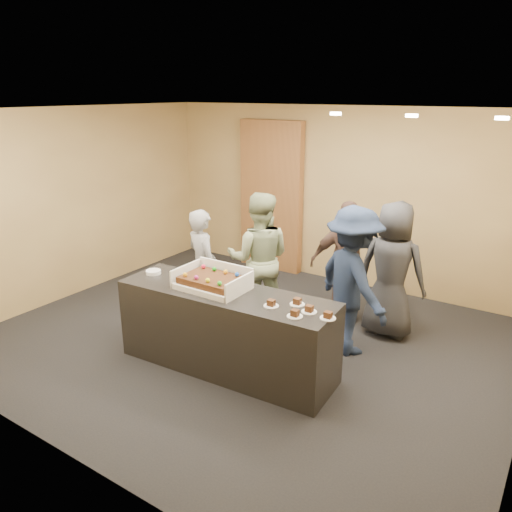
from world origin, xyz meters
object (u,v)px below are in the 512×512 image
object	(u,v)px
person_navy_man	(352,281)
person_brown_extra	(347,263)
person_sage_man	(259,259)
sheet_cake	(212,280)
plate_stack	(153,272)
storage_cabinet	(271,197)
person_server_grey	(203,267)
serving_counter	(226,330)
person_dark_suit	(392,270)
cake_box	(214,283)

from	to	relation	value
person_navy_man	person_brown_extra	bearing A→B (deg)	-30.60
person_sage_man	person_navy_man	bearing A→B (deg)	148.09
sheet_cake	person_sage_man	bearing A→B (deg)	98.59
plate_stack	person_navy_man	xyz separation A→B (m)	(1.97, 1.13, -0.06)
storage_cabinet	plate_stack	size ratio (longest dim) A/B	14.39
person_server_grey	person_navy_man	world-z (taller)	person_navy_man
serving_counter	plate_stack	bearing A→B (deg)	178.19
person_server_grey	storage_cabinet	bearing A→B (deg)	-59.60
serving_counter	person_navy_man	distance (m)	1.52
serving_counter	person_dark_suit	world-z (taller)	person_dark_suit
storage_cabinet	plate_stack	distance (m)	3.11
plate_stack	person_server_grey	bearing A→B (deg)	86.49
storage_cabinet	person_server_grey	distance (m)	2.34
person_server_grey	person_sage_man	world-z (taller)	person_sage_man
cake_box	person_navy_man	bearing A→B (deg)	43.58
serving_counter	person_sage_man	bearing A→B (deg)	103.41
storage_cabinet	cake_box	size ratio (longest dim) A/B	3.33
person_server_grey	person_brown_extra	xyz separation A→B (m)	(1.56, 1.01, 0.05)
person_sage_man	person_dark_suit	world-z (taller)	person_sage_man
storage_cabinet	person_brown_extra	bearing A→B (deg)	-33.06
storage_cabinet	person_navy_man	xyz separation A→B (m)	(2.28, -1.95, -0.37)
sheet_cake	person_navy_man	bearing A→B (deg)	44.28
serving_counter	storage_cabinet	bearing A→B (deg)	110.30
person_sage_man	cake_box	bearing A→B (deg)	70.72
storage_cabinet	person_brown_extra	xyz separation A→B (m)	(1.92, -1.25, -0.43)
person_navy_man	person_brown_extra	distance (m)	0.79
person_server_grey	plate_stack	bearing A→B (deg)	107.67
cake_box	person_brown_extra	distance (m)	1.94
cake_box	sheet_cake	distance (m)	0.06
cake_box	person_sage_man	world-z (taller)	person_sage_man
storage_cabinet	person_brown_extra	size ratio (longest dim) A/B	1.53
plate_stack	person_navy_man	distance (m)	2.27
person_dark_suit	cake_box	bearing A→B (deg)	51.84
sheet_cake	person_server_grey	distance (m)	1.15
cake_box	person_brown_extra	world-z (taller)	person_brown_extra
person_dark_suit	person_server_grey	bearing A→B (deg)	24.16
sheet_cake	plate_stack	bearing A→B (deg)	-178.31
serving_counter	person_server_grey	xyz separation A→B (m)	(-0.96, 0.80, 0.30)
plate_stack	person_dark_suit	world-z (taller)	person_dark_suit
cake_box	plate_stack	distance (m)	0.84
storage_cabinet	person_brown_extra	world-z (taller)	storage_cabinet
cake_box	sheet_cake	world-z (taller)	cake_box
person_brown_extra	person_dark_suit	world-z (taller)	person_dark_suit
person_brown_extra	person_dark_suit	bearing A→B (deg)	149.86
sheet_cake	person_dark_suit	world-z (taller)	person_dark_suit
person_navy_man	person_brown_extra	size ratio (longest dim) A/B	1.07
plate_stack	person_sage_man	xyz separation A→B (m)	(0.66, 1.22, -0.06)
plate_stack	person_brown_extra	xyz separation A→B (m)	(1.61, 1.83, -0.12)
sheet_cake	storage_cabinet	bearing A→B (deg)	110.67
cake_box	person_dark_suit	xyz separation A→B (m)	(1.36, 1.73, -0.10)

